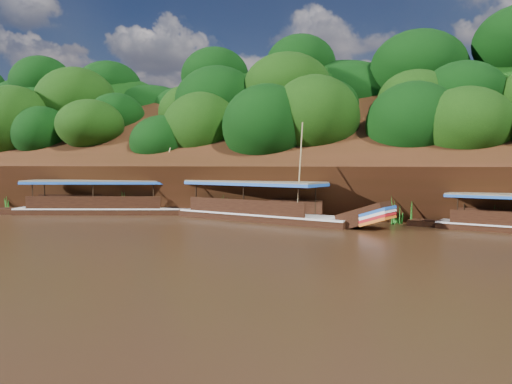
{
  "coord_description": "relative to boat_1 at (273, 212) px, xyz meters",
  "views": [
    {
      "loc": [
        8.74,
        -24.4,
        3.92
      ],
      "look_at": [
        -2.46,
        7.0,
        2.04
      ],
      "focal_mm": 35.0,
      "sensor_mm": 36.0,
      "label": 1
    }
  ],
  "objects": [
    {
      "name": "boat_1",
      "position": [
        0.0,
        0.0,
        0.0
      ],
      "size": [
        15.81,
        6.43,
        7.04
      ],
      "rotation": [
        0.0,
        0.0,
        -0.28
      ],
      "color": "black",
      "rests_on": "ground"
    },
    {
      "name": "reeds",
      "position": [
        -2.08,
        1.5,
        0.27
      ],
      "size": [
        48.28,
        2.34,
        2.06
      ],
      "color": "#206D1B",
      "rests_on": "ground"
    },
    {
      "name": "boat_2",
      "position": [
        -12.89,
        0.89,
        -0.02
      ],
      "size": [
        16.6,
        7.59,
        5.7
      ],
      "rotation": [
        0.0,
        0.0,
        0.34
      ],
      "color": "black",
      "rests_on": "ground"
    },
    {
      "name": "ground",
      "position": [
        1.58,
        -7.87,
        -0.62
      ],
      "size": [
        160.0,
        160.0,
        0.0
      ],
      "primitive_type": "plane",
      "color": "black",
      "rests_on": "ground"
    },
    {
      "name": "riverbank",
      "position": [
        1.57,
        14.86,
        1.27
      ],
      "size": [
        120.0,
        30.06,
        19.4
      ],
      "color": "#311B0A",
      "rests_on": "ground"
    }
  ]
}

